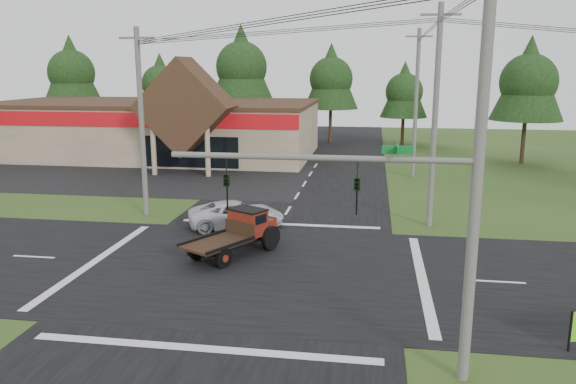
# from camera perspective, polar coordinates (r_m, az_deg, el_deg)

# --- Properties ---
(ground) EXTENTS (120.00, 120.00, 0.00)m
(ground) POSITION_cam_1_polar(r_m,az_deg,el_deg) (23.93, -3.66, -7.82)
(ground) COLOR #2A481A
(ground) RESTS_ON ground
(road_ns) EXTENTS (12.00, 120.00, 0.02)m
(road_ns) POSITION_cam_1_polar(r_m,az_deg,el_deg) (23.93, -3.66, -7.80)
(road_ns) COLOR black
(road_ns) RESTS_ON ground
(road_ew) EXTENTS (120.00, 12.00, 0.02)m
(road_ew) POSITION_cam_1_polar(r_m,az_deg,el_deg) (23.93, -3.66, -7.79)
(road_ew) COLOR black
(road_ew) RESTS_ON ground
(parking_apron) EXTENTS (28.00, 14.00, 0.02)m
(parking_apron) POSITION_cam_1_polar(r_m,az_deg,el_deg) (45.81, -15.83, 1.58)
(parking_apron) COLOR black
(parking_apron) RESTS_ON ground
(cvs_building) EXTENTS (30.40, 18.20, 9.19)m
(cvs_building) POSITION_cam_1_polar(r_m,az_deg,el_deg) (55.72, -13.14, 6.46)
(cvs_building) COLOR gray
(cvs_building) RESTS_ON ground
(traffic_signal_mast) EXTENTS (8.12, 0.24, 7.00)m
(traffic_signal_mast) POSITION_cam_1_polar(r_m,az_deg,el_deg) (14.95, 12.00, -2.76)
(traffic_signal_mast) COLOR #595651
(traffic_signal_mast) RESTS_ON ground
(utility_pole_nr) EXTENTS (2.00, 0.30, 11.00)m
(utility_pole_nr) POSITION_cam_1_polar(r_m,az_deg,el_deg) (14.89, 18.68, 1.58)
(utility_pole_nr) COLOR #595651
(utility_pole_nr) RESTS_ON ground
(utility_pole_nw) EXTENTS (2.00, 0.30, 10.50)m
(utility_pole_nw) POSITION_cam_1_polar(r_m,az_deg,el_deg) (32.70, -14.67, 6.97)
(utility_pole_nw) COLOR #595651
(utility_pole_nw) RESTS_ON ground
(utility_pole_ne) EXTENTS (2.00, 0.30, 11.50)m
(utility_pole_ne) POSITION_cam_1_polar(r_m,az_deg,el_deg) (30.18, 14.71, 7.50)
(utility_pole_ne) COLOR #595651
(utility_pole_ne) RESTS_ON ground
(utility_pole_n) EXTENTS (2.00, 0.30, 11.20)m
(utility_pole_n) POSITION_cam_1_polar(r_m,az_deg,el_deg) (44.10, 12.87, 8.84)
(utility_pole_n) COLOR #595651
(utility_pole_n) RESTS_ON ground
(tree_row_a) EXTENTS (6.72, 6.72, 12.12)m
(tree_row_a) POSITION_cam_1_polar(r_m,az_deg,el_deg) (71.07, -21.16, 11.44)
(tree_row_a) COLOR #332316
(tree_row_a) RESTS_ON ground
(tree_row_b) EXTENTS (5.60, 5.60, 10.10)m
(tree_row_b) POSITION_cam_1_polar(r_m,az_deg,el_deg) (68.61, -12.82, 10.83)
(tree_row_b) COLOR #332316
(tree_row_b) RESTS_ON ground
(tree_row_c) EXTENTS (7.28, 7.28, 13.13)m
(tree_row_c) POSITION_cam_1_polar(r_m,az_deg,el_deg) (64.66, -4.75, 12.79)
(tree_row_c) COLOR #332316
(tree_row_c) RESTS_ON ground
(tree_row_d) EXTENTS (6.16, 6.16, 11.11)m
(tree_row_d) POSITION_cam_1_polar(r_m,az_deg,el_deg) (64.11, 4.40, 11.60)
(tree_row_d) COLOR #332316
(tree_row_d) RESTS_ON ground
(tree_row_e) EXTENTS (5.04, 5.04, 9.09)m
(tree_row_e) POSITION_cam_1_polar(r_m,az_deg,el_deg) (62.04, 11.74, 10.11)
(tree_row_e) COLOR #332316
(tree_row_e) RESTS_ON ground
(tree_side_ne) EXTENTS (6.16, 6.16, 11.11)m
(tree_side_ne) POSITION_cam_1_polar(r_m,az_deg,el_deg) (53.56, 23.27, 10.49)
(tree_side_ne) COLOR #332316
(tree_side_ne) RESTS_ON ground
(antique_flatbed_truck) EXTENTS (4.06, 5.15, 2.04)m
(antique_flatbed_truck) POSITION_cam_1_polar(r_m,az_deg,el_deg) (25.32, -5.59, -4.27)
(antique_flatbed_truck) COLOR #61100D
(antique_flatbed_truck) RESTS_ON ground
(white_pickup) EXTENTS (5.55, 4.04, 1.40)m
(white_pickup) POSITION_cam_1_polar(r_m,az_deg,el_deg) (29.94, -5.26, -2.27)
(white_pickup) COLOR silver
(white_pickup) RESTS_ON ground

